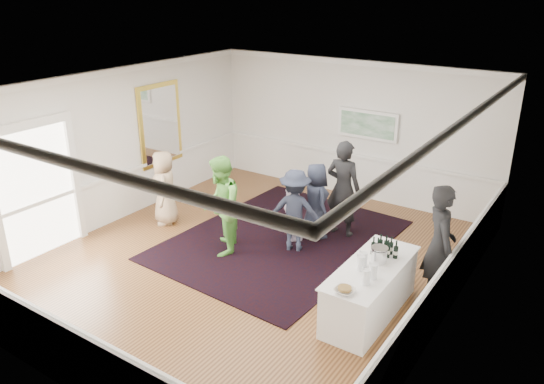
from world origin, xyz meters
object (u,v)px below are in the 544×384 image
Objects in this scene: bartender at (439,246)px; serving_table at (370,290)px; guest_lilac at (293,205)px; guest_dark_b at (343,189)px; guest_green at (221,206)px; guest_dark_a at (295,211)px; guest_navy at (316,201)px; ice_bucket at (379,255)px; nut_bowl at (345,290)px; guest_tan at (165,188)px.

serving_table is at bearing 107.44° from bartender.
guest_dark_b reaches higher than guest_lilac.
bartender is 3.91m from guest_green.
serving_table is 2.42m from guest_dark_a.
guest_dark_a is at bearing 119.45° from guest_navy.
nut_bowl is at bearing -92.84° from ice_bucket.
serving_table is 1.04× the size of guest_dark_b.
bartender reaches higher than serving_table.
guest_lilac is 0.40m from guest_dark_a.
guest_dark_b is at bearing 69.83° from guest_tan.
guest_tan is at bearing -133.37° from guest_green.
guest_tan reaches higher than serving_table.
guest_dark_a is (-2.79, 0.28, -0.20)m from bartender.
guest_navy is 3.37m from nut_bowl.
guest_dark_b reaches higher than guest_navy.
ice_bucket reaches higher than nut_bowl.
bartender is 2.81m from guest_dark_a.
bartender reaches higher than nut_bowl.
guest_dark_a is 6.19× the size of ice_bucket.
nut_bowl is at bearing 37.62° from guest_green.
ice_bucket is (5.01, -0.53, 0.16)m from guest_tan.
guest_lilac is 1.06m from guest_dark_b.
guest_lilac is 2.69m from ice_bucket.
guest_lilac is at bearing 112.44° from guest_green.
bartender is 1.26× the size of guest_tan.
guest_navy reaches higher than ice_bucket.
serving_table is 7.92× the size of ice_bucket.
guest_tan is at bearing 24.97° from guest_dark_b.
guest_tan is at bearing 171.82° from serving_table.
ice_bucket is (2.33, -1.32, 0.21)m from guest_lilac.
guest_lilac is at bearing 133.97° from nut_bowl.
ice_bucket is at bearing 81.67° from serving_table.
guest_dark_b is (-1.63, 2.28, 0.57)m from serving_table.
guest_dark_a is at bearing 53.87° from guest_tan.
nut_bowl is (-0.05, -1.05, -0.08)m from ice_bucket.
bartender is at bearing 152.27° from guest_dark_a.
ice_bucket is 0.92× the size of nut_bowl.
serving_table is 1.03× the size of bartender.
serving_table is 7.29× the size of nut_bowl.
bartender reaches higher than guest_green.
guest_dark_b is at bearing 25.42° from bartender.
guest_lilac is 0.96× the size of guest_navy.
bartender reaches higher than guest_dark_b.
guest_green is 1.92m from guest_navy.
ice_bucket is at bearing 55.84° from guest_green.
guest_tan is 2.94m from guest_dark_a.
guest_dark_b is 2.67m from ice_bucket.
guest_dark_b is at bearing 110.46° from guest_green.
guest_dark_a reaches higher than guest_lilac.
guest_dark_b reaches higher than guest_tan.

